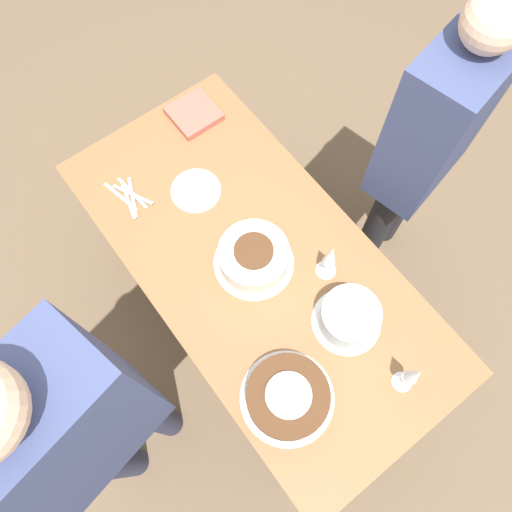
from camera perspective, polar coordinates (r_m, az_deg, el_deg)
ground_plane at (r=2.49m, az=0.00°, el=-7.17°), size 12.00×12.00×0.00m
dining_table at (r=1.87m, az=0.00°, el=-2.07°), size 1.55×0.75×0.77m
cake_center_white at (r=1.70m, az=-0.27°, el=-0.12°), size 0.28×0.28×0.12m
cake_front_chocolate at (r=1.61m, az=3.64°, el=-15.75°), size 0.30×0.30×0.08m
cake_back_decorated at (r=1.66m, az=10.56°, el=-6.92°), size 0.23×0.23×0.12m
wine_glass_near at (r=1.58m, az=17.62°, el=-12.87°), size 0.06×0.06×0.21m
wine_glass_far at (r=1.64m, az=8.52°, el=-0.10°), size 0.07×0.07×0.20m
dessert_plate_left at (r=1.88m, az=-6.89°, el=7.44°), size 0.19×0.19×0.01m
fork_pile at (r=1.91m, az=-14.29°, el=6.66°), size 0.20×0.11×0.01m
napkin_stack at (r=2.07m, az=-7.11°, el=15.85°), size 0.18×0.18×0.03m
person_cutting at (r=1.48m, az=-19.17°, el=-18.42°), size 0.30×0.44×1.66m
person_watching at (r=1.91m, az=19.01°, el=12.13°), size 0.30×0.44×1.54m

